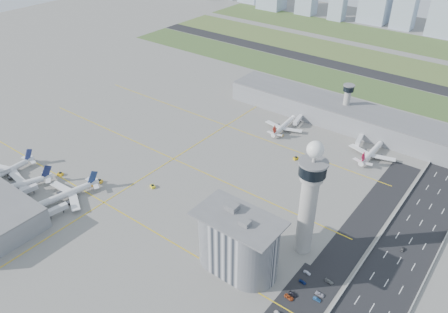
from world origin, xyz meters
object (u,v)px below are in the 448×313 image
Objects in this scene: tug_4 at (281,135)px; car_hw_1 at (403,250)px; tug_2 at (99,181)px; tug_3 at (153,186)px; jet_bridge_near_1 at (15,197)px; car_lot_9 at (317,299)px; airplane_far_a at (284,123)px; car_lot_5 at (307,273)px; secondary_tower at (347,101)px; tug_5 at (296,158)px; control_tower at (309,195)px; airplane_far_b at (373,149)px; car_lot_11 at (329,282)px; car_lot_3 at (293,294)px; airplane_near_c at (64,191)px; jet_bridge_far_1 at (361,137)px; jet_bridge_far_0 at (301,118)px; airplane_near_a at (5,169)px; tug_0 at (60,174)px; airplane_near_b at (16,182)px; admin_building at (238,243)px; car_lot_2 at (289,297)px; jet_bridge_near_2 at (44,217)px; car_lot_10 at (320,294)px; car_lot_4 at (303,282)px; tug_1 at (91,185)px.

tug_4 is 128.60m from car_hw_1.
tug_3 is (30.43, 16.68, -0.10)m from tug_2.
jet_bridge_near_1 is 181.73m from car_lot_9.
car_lot_5 is at bearing -149.13° from airplane_far_a.
secondary_tower is at bearing 178.73° from tug_3.
secondary_tower is 9.08× the size of tug_5.
control_tower is 62.11m from car_hw_1.
car_lot_11 is (26.83, -120.91, -4.87)m from airplane_far_b.
car_lot_3 is at bearing -119.40° from car_hw_1.
airplane_near_c is at bearing -28.73° from tug_2.
airplane_far_a is 117.08m from tug_3.
tug_2 is 1.27× the size of tug_4.
control_tower is 1.79× the size of airplane_far_a.
tug_2 is 181.16m from car_hw_1.
tug_2 is 141.60m from car_lot_3.
secondary_tower is at bearing -139.29° from jet_bridge_far_1.
car_lot_11 is (153.72, 37.51, -5.29)m from airplane_near_c.
airplane_near_a is at bearing -41.93° from jet_bridge_far_0.
tug_0 is at bearing 13.18° from jet_bridge_near_1.
airplane_near_b reaches higher than car_lot_11.
airplane_near_c is 23.95m from tug_2.
jet_bridge_far_0 is at bearing -15.20° from airplane_far_a.
car_lot_2 is at bearing -3.56° from admin_building.
jet_bridge_near_2 and jet_bridge_far_1 have the same top height.
jet_bridge_far_1 is 112.24m from car_hw_1.
jet_bridge_near_2 reaches higher than car_lot_9.
car_lot_10 is 56.11m from car_hw_1.
car_lot_4 is at bearing -150.21° from airplane_far_a.
jet_bridge_far_1 is at bearing 80.00° from jet_bridge_far_0.
airplane_near_c is (-90.52, -191.76, -12.89)m from secondary_tower.
car_lot_2 is (165.69, 37.09, -2.21)m from jet_bridge_near_1.
car_lot_3 is at bearing -129.13° from tug_1.
car_lot_3 is at bearing 99.65° from tug_3.
car_lot_10 is (151.31, 4.61, -0.46)m from tug_2.
car_lot_9 is (63.35, -167.16, -18.20)m from secondary_tower.
jet_bridge_far_1 is (105.00, 193.00, 0.00)m from jet_bridge_near_2.
car_lot_5 is at bearing 40.02° from tug_4.
tug_4 is at bearing -176.51° from tug_3.
airplane_near_c is at bearing -39.44° from jet_bridge_near_1.
car_lot_5 reaches higher than car_lot_3.
tug_3 reaches higher than car_lot_4.
control_tower is at bearing 148.49° from tug_5.
tug_2 is at bearing 76.02° from tug_5.
car_lot_5 is (140.37, 12.68, -0.46)m from tug_2.
tug_0 is at bearing 126.43° from airplane_near_a.
jet_bridge_far_0 is 4.21× the size of tug_3.
tug_5 is (-39.37, -36.00, -4.46)m from airplane_far_b.
car_lot_2 is at bearing -67.38° from jet_bridge_near_1.
jet_bridge_near_2 is at bearing 104.55° from car_lot_9.
tug_0 is 28.45m from tug_2.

